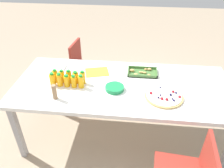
{
  "coord_description": "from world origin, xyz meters",
  "views": [
    {
      "loc": [
        0.1,
        -1.93,
        2.07
      ],
      "look_at": [
        -0.11,
        -0.03,
        0.78
      ],
      "focal_mm": 35.58,
      "sensor_mm": 36.0,
      "label": 1
    }
  ],
  "objects_px": {
    "juice_bottle_1": "(59,80)",
    "plate_stack": "(115,88)",
    "juice_bottle_6": "(62,76)",
    "snack_tray": "(142,72)",
    "juice_bottle_8": "(76,78)",
    "juice_bottle_7": "(69,77)",
    "paper_folder": "(97,72)",
    "juice_bottle_4": "(81,82)",
    "juice_bottle_5": "(55,76)",
    "fruit_pizza": "(164,96)",
    "juice_bottle_2": "(67,81)",
    "napkin_stack": "(58,68)",
    "chair_far_left": "(84,64)",
    "juice_bottle_3": "(74,82)",
    "party_table": "(123,89)",
    "cardboard_tube": "(54,92)",
    "juice_bottle_9": "(83,78)",
    "juice_bottle_0": "(52,80)"
  },
  "relations": [
    {
      "from": "juice_bottle_1",
      "to": "plate_stack",
      "type": "bearing_deg",
      "value": -1.2
    },
    {
      "from": "juice_bottle_2",
      "to": "snack_tray",
      "type": "distance_m",
      "value": 0.85
    },
    {
      "from": "napkin_stack",
      "to": "paper_folder",
      "type": "bearing_deg",
      "value": -2.59
    },
    {
      "from": "juice_bottle_5",
      "to": "fruit_pizza",
      "type": "relative_size",
      "value": 0.4
    },
    {
      "from": "juice_bottle_2",
      "to": "juice_bottle_1",
      "type": "bearing_deg",
      "value": 179.2
    },
    {
      "from": "snack_tray",
      "to": "juice_bottle_3",
      "type": "bearing_deg",
      "value": -153.46
    },
    {
      "from": "juice_bottle_9",
      "to": "fruit_pizza",
      "type": "bearing_deg",
      "value": -10.52
    },
    {
      "from": "juice_bottle_1",
      "to": "juice_bottle_7",
      "type": "bearing_deg",
      "value": 40.62
    },
    {
      "from": "juice_bottle_4",
      "to": "juice_bottle_6",
      "type": "height_order",
      "value": "juice_bottle_4"
    },
    {
      "from": "juice_bottle_3",
      "to": "juice_bottle_7",
      "type": "height_order",
      "value": "juice_bottle_7"
    },
    {
      "from": "juice_bottle_2",
      "to": "napkin_stack",
      "type": "bearing_deg",
      "value": 121.18
    },
    {
      "from": "juice_bottle_7",
      "to": "juice_bottle_0",
      "type": "bearing_deg",
      "value": -155.08
    },
    {
      "from": "juice_bottle_4",
      "to": "paper_folder",
      "type": "relative_size",
      "value": 0.56
    },
    {
      "from": "juice_bottle_0",
      "to": "napkin_stack",
      "type": "bearing_deg",
      "value": 98.62
    },
    {
      "from": "paper_folder",
      "to": "juice_bottle_1",
      "type": "bearing_deg",
      "value": -137.43
    },
    {
      "from": "party_table",
      "to": "juice_bottle_7",
      "type": "distance_m",
      "value": 0.58
    },
    {
      "from": "chair_far_left",
      "to": "juice_bottle_1",
      "type": "height_order",
      "value": "juice_bottle_1"
    },
    {
      "from": "juice_bottle_4",
      "to": "juice_bottle_9",
      "type": "distance_m",
      "value": 0.07
    },
    {
      "from": "juice_bottle_7",
      "to": "party_table",
      "type": "bearing_deg",
      "value": 2.21
    },
    {
      "from": "juice_bottle_2",
      "to": "fruit_pizza",
      "type": "relative_size",
      "value": 0.36
    },
    {
      "from": "fruit_pizza",
      "to": "snack_tray",
      "type": "distance_m",
      "value": 0.48
    },
    {
      "from": "juice_bottle_3",
      "to": "juice_bottle_8",
      "type": "xyz_separation_m",
      "value": [
        -0.0,
        0.08,
        -0.0
      ]
    },
    {
      "from": "juice_bottle_6",
      "to": "snack_tray",
      "type": "height_order",
      "value": "juice_bottle_6"
    },
    {
      "from": "juice_bottle_6",
      "to": "plate_stack",
      "type": "xyz_separation_m",
      "value": [
        0.57,
        -0.09,
        -0.05
      ]
    },
    {
      "from": "juice_bottle_5",
      "to": "paper_folder",
      "type": "distance_m",
      "value": 0.47
    },
    {
      "from": "party_table",
      "to": "snack_tray",
      "type": "distance_m",
      "value": 0.33
    },
    {
      "from": "juice_bottle_2",
      "to": "paper_folder",
      "type": "height_order",
      "value": "juice_bottle_2"
    },
    {
      "from": "juice_bottle_3",
      "to": "juice_bottle_8",
      "type": "bearing_deg",
      "value": 90.23
    },
    {
      "from": "cardboard_tube",
      "to": "juice_bottle_4",
      "type": "bearing_deg",
      "value": 45.89
    },
    {
      "from": "party_table",
      "to": "paper_folder",
      "type": "height_order",
      "value": "paper_folder"
    },
    {
      "from": "juice_bottle_1",
      "to": "juice_bottle_3",
      "type": "relative_size",
      "value": 1.05
    },
    {
      "from": "juice_bottle_3",
      "to": "juice_bottle_7",
      "type": "relative_size",
      "value": 0.94
    },
    {
      "from": "party_table",
      "to": "juice_bottle_8",
      "type": "distance_m",
      "value": 0.51
    },
    {
      "from": "juice_bottle_0",
      "to": "paper_folder",
      "type": "distance_m",
      "value": 0.52
    },
    {
      "from": "juice_bottle_3",
      "to": "fruit_pizza",
      "type": "relative_size",
      "value": 0.38
    },
    {
      "from": "juice_bottle_4",
      "to": "cardboard_tube",
      "type": "height_order",
      "value": "cardboard_tube"
    },
    {
      "from": "juice_bottle_5",
      "to": "plate_stack",
      "type": "xyz_separation_m",
      "value": [
        0.64,
        -0.08,
        -0.05
      ]
    },
    {
      "from": "juice_bottle_3",
      "to": "juice_bottle_4",
      "type": "distance_m",
      "value": 0.07
    },
    {
      "from": "snack_tray",
      "to": "napkin_stack",
      "type": "distance_m",
      "value": 0.97
    },
    {
      "from": "fruit_pizza",
      "to": "paper_folder",
      "type": "relative_size",
      "value": 1.42
    },
    {
      "from": "juice_bottle_4",
      "to": "juice_bottle_6",
      "type": "bearing_deg",
      "value": 160.03
    },
    {
      "from": "juice_bottle_8",
      "to": "fruit_pizza",
      "type": "height_order",
      "value": "juice_bottle_8"
    },
    {
      "from": "juice_bottle_6",
      "to": "plate_stack",
      "type": "height_order",
      "value": "juice_bottle_6"
    },
    {
      "from": "juice_bottle_4",
      "to": "juice_bottle_8",
      "type": "height_order",
      "value": "juice_bottle_4"
    },
    {
      "from": "juice_bottle_1",
      "to": "juice_bottle_9",
      "type": "relative_size",
      "value": 0.99
    },
    {
      "from": "chair_far_left",
      "to": "juice_bottle_8",
      "type": "bearing_deg",
      "value": 14.76
    },
    {
      "from": "juice_bottle_4",
      "to": "snack_tray",
      "type": "distance_m",
      "value": 0.71
    },
    {
      "from": "juice_bottle_7",
      "to": "paper_folder",
      "type": "height_order",
      "value": "juice_bottle_7"
    },
    {
      "from": "juice_bottle_8",
      "to": "cardboard_tube",
      "type": "relative_size",
      "value": 0.89
    },
    {
      "from": "juice_bottle_8",
      "to": "juice_bottle_7",
      "type": "bearing_deg",
      "value": -178.65
    }
  ]
}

